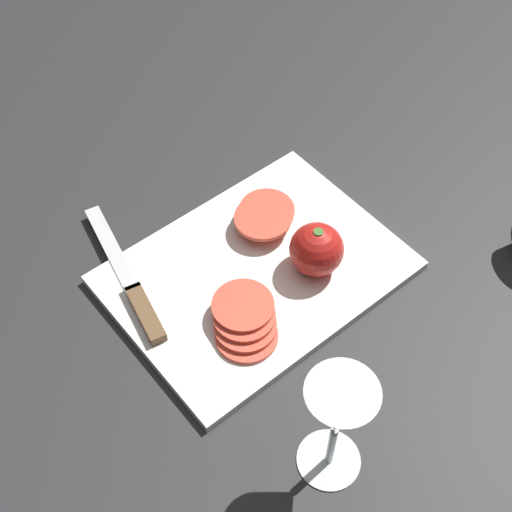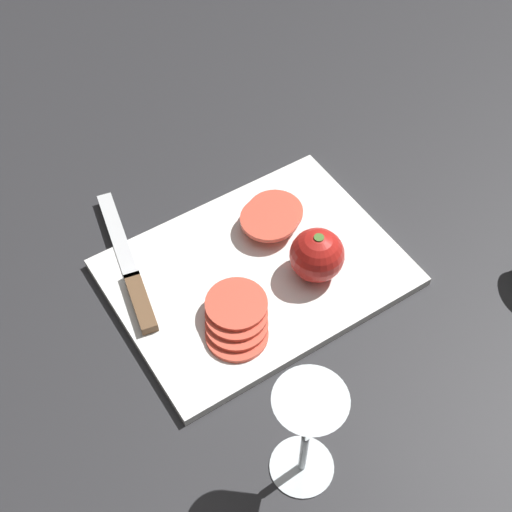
% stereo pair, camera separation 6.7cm
% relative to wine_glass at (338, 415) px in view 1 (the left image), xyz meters
% --- Properties ---
extents(ground_plane, '(3.00, 3.00, 0.00)m').
position_rel_wine_glass_xyz_m(ground_plane, '(-0.18, -0.22, -0.12)').
color(ground_plane, '#28282B').
extents(cutting_board, '(0.38, 0.28, 0.01)m').
position_rel_wine_glass_xyz_m(cutting_board, '(-0.10, -0.26, -0.11)').
color(cutting_board, white).
rests_on(cutting_board, ground_plane).
extents(wine_glass, '(0.08, 0.08, 0.17)m').
position_rel_wine_glass_xyz_m(wine_glass, '(0.00, 0.00, 0.00)').
color(wine_glass, silver).
rests_on(wine_glass, ground_plane).
extents(whole_tomato, '(0.07, 0.07, 0.07)m').
position_rel_wine_glass_xyz_m(whole_tomato, '(-0.17, -0.21, -0.07)').
color(whole_tomato, red).
rests_on(whole_tomato, cutting_board).
extents(knife, '(0.07, 0.25, 0.01)m').
position_rel_wine_glass_xyz_m(knife, '(0.05, -0.31, -0.10)').
color(knife, silver).
rests_on(knife, cutting_board).
extents(tomato_slice_stack_near, '(0.11, 0.10, 0.03)m').
position_rel_wine_glass_xyz_m(tomato_slice_stack_near, '(-0.17, -0.32, -0.09)').
color(tomato_slice_stack_near, '#DB4C38').
rests_on(tomato_slice_stack_near, cutting_board).
extents(tomato_slice_stack_far, '(0.10, 0.11, 0.03)m').
position_rel_wine_glass_xyz_m(tomato_slice_stack_far, '(-0.03, -0.20, -0.09)').
color(tomato_slice_stack_far, '#DB4C38').
rests_on(tomato_slice_stack_far, cutting_board).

